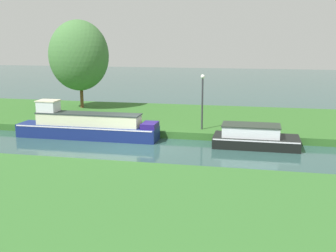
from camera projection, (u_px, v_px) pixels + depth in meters
ground_plane at (136, 146)px, 21.88m from camera, size 120.00×120.00×0.00m
riverbank_far at (165, 118)px, 28.54m from camera, size 72.00×10.00×0.40m
riverbank_near at (55, 210)px, 13.23m from camera, size 72.00×10.00×0.40m
black_barge at (254, 137)px, 21.68m from camera, size 4.38×1.97×1.17m
navy_narrowboat at (87, 126)px, 23.55m from camera, size 8.13×1.47×2.10m
willow_tree_left at (79, 56)px, 30.60m from camera, size 4.48×3.78×6.49m
lamp_post at (202, 95)px, 23.69m from camera, size 0.24×0.24×3.16m
mooring_post_near at (43, 118)px, 25.51m from camera, size 0.16×0.16×0.72m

